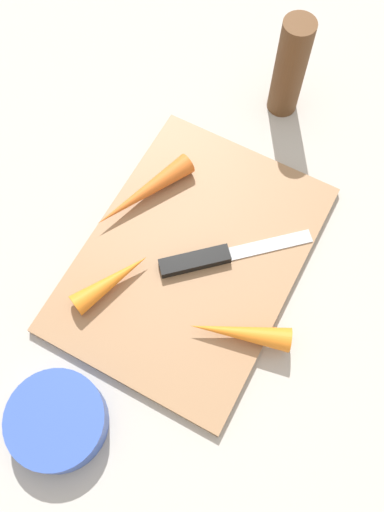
{
  "coord_description": "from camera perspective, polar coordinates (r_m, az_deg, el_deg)",
  "views": [
    {
      "loc": [
        0.24,
        0.13,
        0.66
      ],
      "look_at": [
        0.0,
        0.0,
        0.01
      ],
      "focal_mm": 38.91,
      "sensor_mm": 36.0,
      "label": 1
    }
  ],
  "objects": [
    {
      "name": "carrot_longest",
      "position": [
        0.73,
        -4.99,
        6.5
      ],
      "size": [
        0.15,
        0.09,
        0.03
      ],
      "primitive_type": "cone",
      "rotation": [
        0.0,
        1.57,
        5.87
      ],
      "color": "orange",
      "rests_on": "cutting_board"
    },
    {
      "name": "carrot_shortest",
      "position": [
        0.69,
        -8.26,
        -2.56
      ],
      "size": [
        0.11,
        0.07,
        0.03
      ],
      "primitive_type": "cone",
      "rotation": [
        0.0,
        1.57,
        2.71
      ],
      "color": "orange",
      "rests_on": "cutting_board"
    },
    {
      "name": "small_bowl",
      "position": [
        0.67,
        -13.68,
        -16.14
      ],
      "size": [
        0.11,
        0.11,
        0.04
      ],
      "primitive_type": "cylinder",
      "color": "#3351B2",
      "rests_on": "ground_plane"
    },
    {
      "name": "ground_plane",
      "position": [
        0.72,
        0.0,
        -0.37
      ],
      "size": [
        1.4,
        1.4,
        0.0
      ],
      "primitive_type": "plane",
      "color": "#ADA8A0"
    },
    {
      "name": "knife",
      "position": [
        0.7,
        1.34,
        -0.29
      ],
      "size": [
        0.15,
        0.16,
        0.01
      ],
      "rotation": [
        0.0,
        0.0,
        2.31
      ],
      "color": "#B7B7BC",
      "rests_on": "cutting_board"
    },
    {
      "name": "carrot_medium",
      "position": [
        0.66,
        4.92,
        -7.88
      ],
      "size": [
        0.07,
        0.12,
        0.03
      ],
      "primitive_type": "cone",
      "rotation": [
        0.0,
        1.57,
        5.05
      ],
      "color": "orange",
      "rests_on": "cutting_board"
    },
    {
      "name": "pepper_grinder",
      "position": [
        0.79,
        10.16,
        18.43
      ],
      "size": [
        0.04,
        0.04,
        0.16
      ],
      "primitive_type": "cylinder",
      "color": "brown",
      "rests_on": "ground_plane"
    },
    {
      "name": "cutting_board",
      "position": [
        0.71,
        0.0,
        -0.19
      ],
      "size": [
        0.36,
        0.26,
        0.01
      ],
      "primitive_type": "cube",
      "color": "#99704C",
      "rests_on": "ground_plane"
    }
  ]
}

